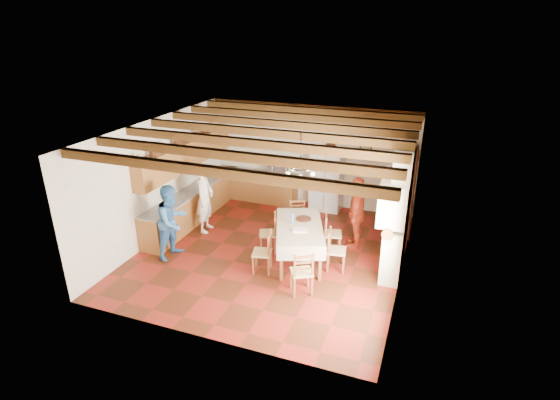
# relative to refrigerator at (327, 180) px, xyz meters

# --- Properties ---
(floor) EXTENTS (6.00, 6.50, 0.02)m
(floor) POSITION_rel_refrigerator_xyz_m (-0.55, -3.04, -0.89)
(floor) COLOR #491D0E
(floor) RESTS_ON ground
(ceiling) EXTENTS (6.00, 6.50, 0.02)m
(ceiling) POSITION_rel_refrigerator_xyz_m (-0.55, -3.04, 2.13)
(ceiling) COLOR silver
(ceiling) RESTS_ON ground
(wall_back) EXTENTS (6.00, 0.02, 3.00)m
(wall_back) POSITION_rel_refrigerator_xyz_m (-0.55, 0.22, 0.62)
(wall_back) COLOR beige
(wall_back) RESTS_ON ground
(wall_front) EXTENTS (6.00, 0.02, 3.00)m
(wall_front) POSITION_rel_refrigerator_xyz_m (-0.55, -6.30, 0.62)
(wall_front) COLOR beige
(wall_front) RESTS_ON ground
(wall_left) EXTENTS (0.02, 6.50, 3.00)m
(wall_left) POSITION_rel_refrigerator_xyz_m (-3.56, -3.04, 0.62)
(wall_left) COLOR beige
(wall_left) RESTS_ON ground
(wall_right) EXTENTS (0.02, 6.50, 3.00)m
(wall_right) POSITION_rel_refrigerator_xyz_m (2.46, -3.04, 0.62)
(wall_right) COLOR beige
(wall_right) RESTS_ON ground
(ceiling_beams) EXTENTS (6.00, 6.30, 0.16)m
(ceiling_beams) POSITION_rel_refrigerator_xyz_m (-0.55, -3.04, 2.03)
(ceiling_beams) COLOR #371F0E
(ceiling_beams) RESTS_ON ground
(lower_cabinets_left) EXTENTS (0.60, 4.30, 0.86)m
(lower_cabinets_left) POSITION_rel_refrigerator_xyz_m (-3.25, -1.99, -0.45)
(lower_cabinets_left) COLOR brown
(lower_cabinets_left) RESTS_ON ground
(lower_cabinets_back) EXTENTS (2.30, 0.60, 0.86)m
(lower_cabinets_back) POSITION_rel_refrigerator_xyz_m (-2.10, -0.09, -0.45)
(lower_cabinets_back) COLOR brown
(lower_cabinets_back) RESTS_ON ground
(countertop_left) EXTENTS (0.62, 4.30, 0.04)m
(countertop_left) POSITION_rel_refrigerator_xyz_m (-3.25, -1.99, -0.00)
(countertop_left) COLOR slate
(countertop_left) RESTS_ON lower_cabinets_left
(countertop_back) EXTENTS (2.34, 0.62, 0.04)m
(countertop_back) POSITION_rel_refrigerator_xyz_m (-2.10, -0.09, -0.00)
(countertop_back) COLOR slate
(countertop_back) RESTS_ON lower_cabinets_back
(backsplash_left) EXTENTS (0.03, 4.30, 0.60)m
(backsplash_left) POSITION_rel_refrigerator_xyz_m (-3.54, -1.99, 0.32)
(backsplash_left) COLOR #EFE9CF
(backsplash_left) RESTS_ON ground
(backsplash_back) EXTENTS (2.30, 0.03, 0.60)m
(backsplash_back) POSITION_rel_refrigerator_xyz_m (-2.10, 0.20, 0.32)
(backsplash_back) COLOR #EFE9CF
(backsplash_back) RESTS_ON ground
(upper_cabinets) EXTENTS (0.35, 4.20, 0.70)m
(upper_cabinets) POSITION_rel_refrigerator_xyz_m (-3.38, -1.99, 0.97)
(upper_cabinets) COLOR brown
(upper_cabinets) RESTS_ON ground
(fireplace) EXTENTS (0.56, 1.60, 2.80)m
(fireplace) POSITION_rel_refrigerator_xyz_m (2.17, -2.84, 0.52)
(fireplace) COLOR beige
(fireplace) RESTS_ON ground
(wall_picture) EXTENTS (0.34, 0.03, 0.42)m
(wall_picture) POSITION_rel_refrigerator_xyz_m (1.00, 0.19, 0.97)
(wall_picture) COLOR black
(wall_picture) RESTS_ON ground
(refrigerator) EXTENTS (0.92, 0.77, 1.77)m
(refrigerator) POSITION_rel_refrigerator_xyz_m (0.00, 0.00, 0.00)
(refrigerator) COLOR white
(refrigerator) RESTS_ON floor
(hutch) EXTENTS (0.60, 1.23, 2.17)m
(hutch) POSITION_rel_refrigerator_xyz_m (2.20, -0.75, 0.20)
(hutch) COLOR #32160C
(hutch) RESTS_ON floor
(dining_table) EXTENTS (1.64, 2.21, 0.87)m
(dining_table) POSITION_rel_refrigerator_xyz_m (0.16, -3.13, -0.10)
(dining_table) COLOR beige
(dining_table) RESTS_ON floor
(chandelier) EXTENTS (0.47, 0.47, 0.03)m
(chandelier) POSITION_rel_refrigerator_xyz_m (0.16, -3.13, 1.37)
(chandelier) COLOR black
(chandelier) RESTS_ON ground
(chair_left_near) EXTENTS (0.48, 0.50, 0.96)m
(chair_left_near) POSITION_rel_refrigerator_xyz_m (-0.44, -3.90, -0.40)
(chair_left_near) COLOR brown
(chair_left_near) RESTS_ON floor
(chair_left_far) EXTENTS (0.53, 0.54, 0.96)m
(chair_left_far) POSITION_rel_refrigerator_xyz_m (-0.66, -3.00, -0.40)
(chair_left_far) COLOR brown
(chair_left_far) RESTS_ON floor
(chair_right_near) EXTENTS (0.46, 0.48, 0.96)m
(chair_right_near) POSITION_rel_refrigerator_xyz_m (1.07, -3.24, -0.40)
(chair_right_near) COLOR brown
(chair_right_near) RESTS_ON floor
(chair_right_far) EXTENTS (0.49, 0.51, 0.96)m
(chair_right_far) POSITION_rel_refrigerator_xyz_m (0.79, -2.48, -0.40)
(chair_right_far) COLOR brown
(chair_right_far) RESTS_ON floor
(chair_end_near) EXTENTS (0.56, 0.56, 0.96)m
(chair_end_near) POSITION_rel_refrigerator_xyz_m (0.61, -4.36, -0.40)
(chair_end_near) COLOR brown
(chair_end_near) RESTS_ON floor
(chair_end_far) EXTENTS (0.56, 0.55, 0.96)m
(chair_end_far) POSITION_rel_refrigerator_xyz_m (-0.22, -2.02, -0.40)
(chair_end_far) COLOR brown
(chair_end_far) RESTS_ON floor
(person_man) EXTENTS (0.51, 0.71, 1.80)m
(person_man) POSITION_rel_refrigerator_xyz_m (-2.60, -2.53, 0.02)
(person_man) COLOR white
(person_man) RESTS_ON floor
(person_woman_blue) EXTENTS (0.81, 0.96, 1.76)m
(person_woman_blue) POSITION_rel_refrigerator_xyz_m (-2.63, -3.97, -0.00)
(person_woman_blue) COLOR #3269A5
(person_woman_blue) RESTS_ON floor
(person_woman_red) EXTENTS (0.48, 1.07, 1.80)m
(person_woman_red) POSITION_rel_refrigerator_xyz_m (1.25, -2.05, 0.02)
(person_woman_red) COLOR #A32F17
(person_woman_red) RESTS_ON floor
(microwave) EXTENTS (0.67, 0.55, 0.32)m
(microwave) POSITION_rel_refrigerator_xyz_m (-1.50, -0.09, 0.18)
(microwave) COLOR silver
(microwave) RESTS_ON countertop_back
(fridge_vase) EXTENTS (0.31, 0.31, 0.31)m
(fridge_vase) POSITION_rel_refrigerator_xyz_m (0.04, 0.00, 1.04)
(fridge_vase) COLOR #32160C
(fridge_vase) RESTS_ON refrigerator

